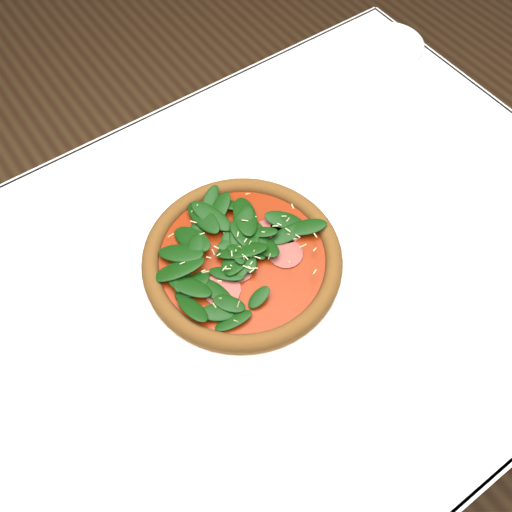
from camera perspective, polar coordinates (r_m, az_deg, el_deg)
ground at (r=1.56m, az=-0.19°, el=-16.34°), size 6.00×6.00×0.00m
dining_table at (r=0.95m, az=-0.30°, el=-5.82°), size 1.21×0.81×0.75m
plate at (r=0.87m, az=-1.36°, el=-0.82°), size 0.35×0.35×0.01m
pizza at (r=0.85m, az=-1.39°, el=-0.12°), size 0.36×0.36×0.04m
saucer_far at (r=1.25m, az=13.30°, el=19.93°), size 0.13×0.13×0.01m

